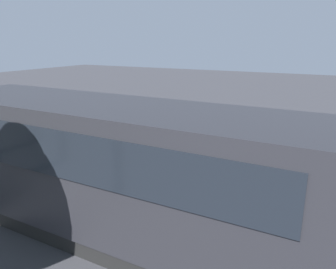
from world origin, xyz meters
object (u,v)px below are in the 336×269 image
(spectator_far_left, at_px, (233,171))
(spectator_left, at_px, (195,163))
(traffic_cone, at_px, (175,137))
(spectator_far_right, at_px, (104,146))
(tour_bus, at_px, (114,172))
(spectator_centre, at_px, (159,158))
(spectator_right, at_px, (131,150))
(stunt_motorcycle, at_px, (152,116))
(parked_motorcycle_silver, at_px, (210,197))

(spectator_far_left, distance_m, spectator_left, 1.28)
(spectator_far_left, bearing_deg, traffic_cone, -47.49)
(spectator_far_left, distance_m, spectator_far_right, 4.67)
(spectator_left, height_order, traffic_cone, spectator_left)
(tour_bus, height_order, spectator_centre, tour_bus)
(tour_bus, distance_m, spectator_far_right, 3.92)
(spectator_far_left, relative_size, spectator_centre, 1.05)
(spectator_right, xyz_separation_m, stunt_motorcycle, (2.06, -4.88, 0.01))
(spectator_far_left, height_order, spectator_far_right, spectator_far_right)
(tour_bus, bearing_deg, spectator_far_left, -126.65)
(stunt_motorcycle, bearing_deg, spectator_left, 132.07)
(parked_motorcycle_silver, height_order, traffic_cone, parked_motorcycle_silver)
(spectator_far_left, height_order, spectator_centre, spectator_far_left)
(spectator_far_left, xyz_separation_m, traffic_cone, (4.12, -4.49, -0.76))
(spectator_centre, xyz_separation_m, spectator_right, (1.12, -0.07, 0.04))
(tour_bus, xyz_separation_m, spectator_far_left, (-2.06, -2.76, -0.58))
(spectator_left, xyz_separation_m, spectator_far_right, (3.41, 0.10, 0.07))
(spectator_far_left, xyz_separation_m, spectator_right, (3.60, -0.20, -0.02))
(spectator_centre, height_order, stunt_motorcycle, stunt_motorcycle)
(spectator_centre, height_order, spectator_right, spectator_right)
(spectator_far_right, bearing_deg, traffic_cone, -97.23)
(spectator_far_right, bearing_deg, stunt_motorcycle, -78.80)
(spectator_centre, distance_m, traffic_cone, 4.71)
(spectator_left, xyz_separation_m, parked_motorcycle_silver, (-0.85, 0.92, -0.52))
(spectator_centre, height_order, spectator_far_right, spectator_far_right)
(parked_motorcycle_silver, bearing_deg, spectator_centre, -22.16)
(spectator_right, xyz_separation_m, traffic_cone, (0.52, -4.29, -0.74))
(parked_motorcycle_silver, distance_m, traffic_cone, 6.39)
(parked_motorcycle_silver, relative_size, stunt_motorcycle, 1.09)
(spectator_far_right, height_order, parked_motorcycle_silver, spectator_far_right)
(spectator_far_right, bearing_deg, spectator_far_left, 178.75)
(spectator_far_left, bearing_deg, spectator_centre, -2.93)
(spectator_centre, bearing_deg, spectator_right, -3.62)
(spectator_far_left, distance_m, stunt_motorcycle, 7.60)
(spectator_far_right, distance_m, traffic_cone, 4.49)
(spectator_far_left, distance_m, parked_motorcycle_silver, 1.01)
(spectator_right, xyz_separation_m, spectator_far_right, (1.07, 0.10, 0.03))
(spectator_right, bearing_deg, traffic_cone, -83.15)
(tour_bus, bearing_deg, spectator_left, -104.96)
(spectator_centre, bearing_deg, spectator_far_left, 177.07)
(spectator_left, relative_size, spectator_right, 0.97)
(stunt_motorcycle, bearing_deg, spectator_right, 112.87)
(parked_motorcycle_silver, height_order, stunt_motorcycle, stunt_motorcycle)
(tour_bus, distance_m, spectator_left, 3.14)
(spectator_right, bearing_deg, spectator_left, -179.83)
(spectator_left, distance_m, parked_motorcycle_silver, 1.36)
(spectator_right, relative_size, traffic_cone, 2.78)
(traffic_cone, bearing_deg, parked_motorcycle_silver, 125.44)
(parked_motorcycle_silver, distance_m, stunt_motorcycle, 7.83)
(spectator_left, bearing_deg, tour_bus, 75.04)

